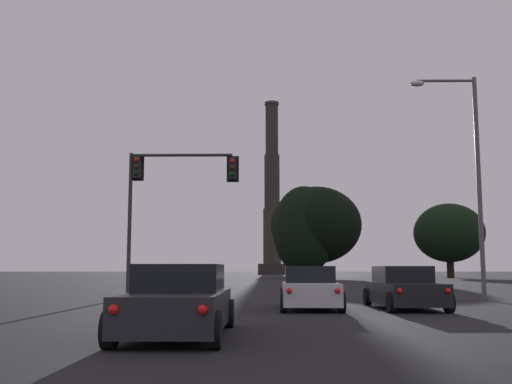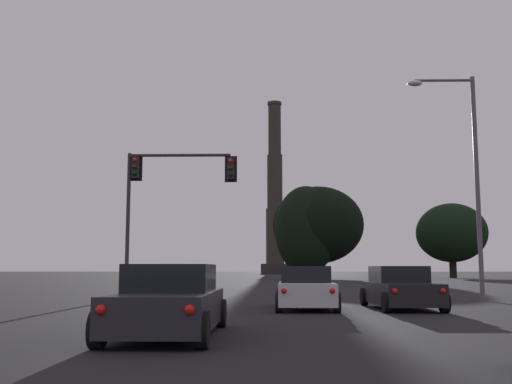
# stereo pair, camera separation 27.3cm
# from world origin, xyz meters

# --- Properties ---
(sedan_left_lane_second) EXTENTS (1.99, 4.71, 1.43)m
(sedan_left_lane_second) POSITION_xyz_m (-3.00, 10.46, 0.67)
(sedan_left_lane_second) COLOR #232328
(sedan_left_lane_second) RESTS_ON ground_plane
(sedan_center_lane_front) EXTENTS (2.09, 4.74, 1.43)m
(sedan_center_lane_front) POSITION_xyz_m (0.22, 18.83, 0.67)
(sedan_center_lane_front) COLOR silver
(sedan_center_lane_front) RESTS_ON ground_plane
(sedan_right_lane_front) EXTENTS (2.08, 4.74, 1.43)m
(sedan_right_lane_front) POSITION_xyz_m (3.41, 18.85, 0.67)
(sedan_right_lane_front) COLOR black
(sedan_right_lane_front) RESTS_ON ground_plane
(traffic_light_overhead_left) EXTENTS (5.28, 0.50, 6.76)m
(traffic_light_overhead_left) POSITION_xyz_m (-5.96, 26.00, 5.14)
(traffic_light_overhead_left) COLOR #2D2D30
(traffic_light_overhead_left) RESTS_ON ground_plane
(street_lamp) EXTENTS (2.96, 0.36, 9.83)m
(street_lamp) POSITION_xyz_m (7.69, 24.34, 5.90)
(street_lamp) COLOR #56565B
(street_lamp) RESTS_ON ground_plane
(smokestack) EXTENTS (6.91, 6.91, 42.37)m
(smokestack) POSITION_xyz_m (0.46, 142.78, 16.67)
(smokestack) COLOR #2B2722
(smokestack) RESTS_ON ground_plane
(treeline_left_mid) EXTENTS (10.34, 9.31, 10.95)m
(treeline_left_mid) POSITION_xyz_m (25.84, 86.85, 6.60)
(treeline_left_mid) COLOR black
(treeline_left_mid) RESTS_ON ground_plane
(treeline_center_left) EXTENTS (12.68, 11.42, 12.83)m
(treeline_center_left) POSITION_xyz_m (5.86, 81.92, 7.43)
(treeline_center_left) COLOR black
(treeline_center_left) RESTS_ON ground_plane
(treeline_right_mid) EXTENTS (8.54, 7.68, 12.68)m
(treeline_right_mid) POSITION_xyz_m (4.07, 80.25, 6.60)
(treeline_right_mid) COLOR black
(treeline_right_mid) RESTS_ON ground_plane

